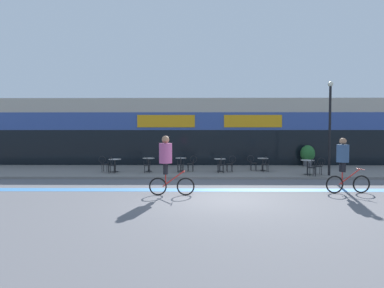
{
  "coord_description": "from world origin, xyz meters",
  "views": [
    {
      "loc": [
        -0.99,
        -10.36,
        2.31
      ],
      "look_at": [
        -1.15,
        6.48,
        1.69
      ],
      "focal_mm": 28.0,
      "sensor_mm": 36.0,
      "label": 1
    }
  ],
  "objects_px": {
    "cafe_chair_3_near": "(221,164)",
    "cafe_chair_2_near": "(181,163)",
    "cafe_chair_3_side": "(231,162)",
    "cafe_chair_4_near": "(265,163)",
    "planter_pot": "(308,155)",
    "cafe_chair_2_side": "(192,162)",
    "bistro_table_4": "(263,162)",
    "cafe_chair_0_near": "(112,164)",
    "bistro_table_3": "(220,162)",
    "bistro_table_0": "(115,163)",
    "cyclist_0": "(344,161)",
    "cafe_chair_0_side": "(104,163)",
    "bistro_table_1": "(149,162)",
    "bistro_table_2": "(181,162)",
    "bistro_table_5": "(308,164)",
    "cyclist_1": "(167,160)",
    "cafe_chair_5_near": "(312,166)",
    "cafe_chair_4_side": "(252,162)",
    "cafe_chair_5_side": "(319,165)",
    "lamp_post": "(330,121)",
    "cafe_chair_1_near": "(147,164)"
  },
  "relations": [
    {
      "from": "cafe_chair_0_near",
      "to": "cyclist_1",
      "type": "height_order",
      "value": "cyclist_1"
    },
    {
      "from": "bistro_table_0",
      "to": "cafe_chair_4_near",
      "type": "bearing_deg",
      "value": 0.19
    },
    {
      "from": "cafe_chair_0_near",
      "to": "bistro_table_3",
      "type": "bearing_deg",
      "value": -81.88
    },
    {
      "from": "bistro_table_3",
      "to": "cafe_chair_0_near",
      "type": "height_order",
      "value": "cafe_chair_0_near"
    },
    {
      "from": "cafe_chair_2_side",
      "to": "cyclist_0",
      "type": "height_order",
      "value": "cyclist_0"
    },
    {
      "from": "bistro_table_1",
      "to": "lamp_post",
      "type": "xyz_separation_m",
      "value": [
        9.57,
        -1.45,
        2.26
      ]
    },
    {
      "from": "bistro_table_5",
      "to": "cafe_chair_2_near",
      "type": "relative_size",
      "value": 0.85
    },
    {
      "from": "bistro_table_4",
      "to": "cyclist_0",
      "type": "bearing_deg",
      "value": -73.91
    },
    {
      "from": "bistro_table_0",
      "to": "cyclist_0",
      "type": "relative_size",
      "value": 0.34
    },
    {
      "from": "cafe_chair_2_near",
      "to": "cafe_chair_3_side",
      "type": "distance_m",
      "value": 2.89
    },
    {
      "from": "cafe_chair_0_side",
      "to": "cafe_chair_4_near",
      "type": "relative_size",
      "value": 1.0
    },
    {
      "from": "bistro_table_2",
      "to": "cafe_chair_5_side",
      "type": "relative_size",
      "value": 0.85
    },
    {
      "from": "bistro_table_4",
      "to": "cyclist_0",
      "type": "relative_size",
      "value": 0.34
    },
    {
      "from": "bistro_table_1",
      "to": "cyclist_1",
      "type": "xyz_separation_m",
      "value": [
        1.59,
        -5.92,
        0.66
      ]
    },
    {
      "from": "cafe_chair_2_side",
      "to": "cyclist_1",
      "type": "height_order",
      "value": "cyclist_1"
    },
    {
      "from": "cafe_chair_1_near",
      "to": "cyclist_0",
      "type": "height_order",
      "value": "cyclist_0"
    },
    {
      "from": "cafe_chair_2_near",
      "to": "cafe_chair_3_side",
      "type": "bearing_deg",
      "value": -87.12
    },
    {
      "from": "bistro_table_1",
      "to": "cyclist_1",
      "type": "relative_size",
      "value": 0.35
    },
    {
      "from": "bistro_table_3",
      "to": "cafe_chair_5_near",
      "type": "relative_size",
      "value": 0.81
    },
    {
      "from": "planter_pot",
      "to": "cafe_chair_2_near",
      "type": "bearing_deg",
      "value": -157.61
    },
    {
      "from": "cafe_chair_3_side",
      "to": "cafe_chair_5_near",
      "type": "height_order",
      "value": "same"
    },
    {
      "from": "bistro_table_3",
      "to": "cafe_chair_2_side",
      "type": "bearing_deg",
      "value": 177.34
    },
    {
      "from": "cafe_chair_2_side",
      "to": "bistro_table_4",
      "type": "bearing_deg",
      "value": -169.58
    },
    {
      "from": "cafe_chair_2_near",
      "to": "planter_pot",
      "type": "xyz_separation_m",
      "value": [
        8.27,
        3.41,
        0.23
      ]
    },
    {
      "from": "bistro_table_0",
      "to": "cafe_chair_5_near",
      "type": "relative_size",
      "value": 0.8
    },
    {
      "from": "cafe_chair_0_near",
      "to": "cyclist_0",
      "type": "relative_size",
      "value": 0.42
    },
    {
      "from": "cafe_chair_3_near",
      "to": "cafe_chair_0_side",
      "type": "bearing_deg",
      "value": 82.73
    },
    {
      "from": "bistro_table_1",
      "to": "cafe_chair_4_side",
      "type": "xyz_separation_m",
      "value": [
        5.97,
        0.51,
        -0.03
      ]
    },
    {
      "from": "bistro_table_2",
      "to": "cafe_chair_3_side",
      "type": "distance_m",
      "value": 2.85
    },
    {
      "from": "cafe_chair_3_near",
      "to": "cafe_chair_2_near",
      "type": "bearing_deg",
      "value": 84.17
    },
    {
      "from": "bistro_table_2",
      "to": "cafe_chair_3_near",
      "type": "height_order",
      "value": "cafe_chair_3_near"
    },
    {
      "from": "cafe_chair_2_side",
      "to": "cafe_chair_5_near",
      "type": "height_order",
      "value": "same"
    },
    {
      "from": "cafe_chair_0_near",
      "to": "cafe_chair_0_side",
      "type": "distance_m",
      "value": 0.89
    },
    {
      "from": "bistro_table_1",
      "to": "cafe_chair_3_near",
      "type": "bearing_deg",
      "value": -7.74
    },
    {
      "from": "cafe_chair_2_side",
      "to": "bistro_table_0",
      "type": "bearing_deg",
      "value": 9.28
    },
    {
      "from": "cafe_chair_2_near",
      "to": "planter_pot",
      "type": "height_order",
      "value": "planter_pot"
    },
    {
      "from": "cafe_chair_4_near",
      "to": "cafe_chair_5_near",
      "type": "bearing_deg",
      "value": -130.65
    },
    {
      "from": "bistro_table_5",
      "to": "cafe_chair_0_side",
      "type": "bearing_deg",
      "value": 174.88
    },
    {
      "from": "cafe_chair_4_near",
      "to": "planter_pot",
      "type": "height_order",
      "value": "planter_pot"
    },
    {
      "from": "bistro_table_5",
      "to": "cafe_chair_3_side",
      "type": "distance_m",
      "value": 4.08
    },
    {
      "from": "cafe_chair_2_near",
      "to": "cafe_chair_3_near",
      "type": "bearing_deg",
      "value": -100.17
    },
    {
      "from": "bistro_table_2",
      "to": "bistro_table_4",
      "type": "height_order",
      "value": "bistro_table_2"
    },
    {
      "from": "bistro_table_0",
      "to": "bistro_table_5",
      "type": "distance_m",
      "value": 10.51
    },
    {
      "from": "bistro_table_5",
      "to": "cafe_chair_0_side",
      "type": "relative_size",
      "value": 0.85
    },
    {
      "from": "bistro_table_0",
      "to": "cyclist_1",
      "type": "distance_m",
      "value": 6.77
    },
    {
      "from": "bistro_table_1",
      "to": "cafe_chair_5_near",
      "type": "distance_m",
      "value": 8.76
    },
    {
      "from": "bistro_table_2",
      "to": "cafe_chair_4_side",
      "type": "xyz_separation_m",
      "value": [
        4.14,
        0.36,
        -0.02
      ]
    },
    {
      "from": "bistro_table_1",
      "to": "cafe_chair_4_near",
      "type": "distance_m",
      "value": 6.6
    },
    {
      "from": "cyclist_1",
      "to": "cafe_chair_4_side",
      "type": "bearing_deg",
      "value": 55.73
    },
    {
      "from": "bistro_table_1",
      "to": "bistro_table_2",
      "type": "bearing_deg",
      "value": 4.86
    }
  ]
}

